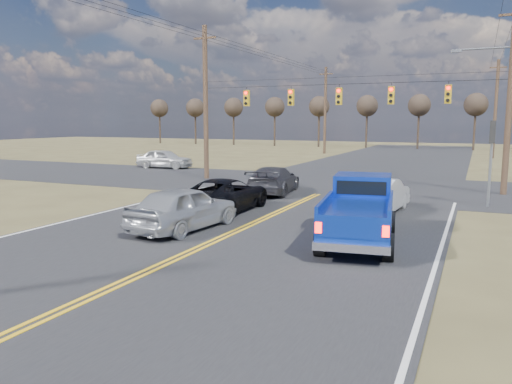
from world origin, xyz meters
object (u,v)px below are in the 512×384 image
at_px(white_car_queue, 380,195).
at_px(dgrey_car_queue, 273,180).
at_px(pickup_truck, 360,212).
at_px(silver_suv, 184,208).
at_px(black_suv, 225,194).
at_px(cross_car_west, 164,159).

bearing_deg(white_car_queue, dgrey_car_queue, -23.34).
distance_m(pickup_truck, silver_suv, 6.21).
bearing_deg(black_suv, dgrey_car_queue, -89.79).
bearing_deg(cross_car_west, silver_suv, -148.14).
xyz_separation_m(pickup_truck, dgrey_car_queue, (-6.62, 8.96, -0.28)).
bearing_deg(pickup_truck, silver_suv, 178.13).
xyz_separation_m(dgrey_car_queue, cross_car_west, (-13.51, 9.51, 0.05)).
xyz_separation_m(pickup_truck, black_suv, (-6.58, 3.31, -0.30)).
distance_m(black_suv, white_car_queue, 6.64).
height_order(pickup_truck, silver_suv, pickup_truck).
height_order(black_suv, cross_car_west, cross_car_west).
bearing_deg(cross_car_west, black_suv, -142.44).
relative_size(black_suv, dgrey_car_queue, 1.02).
bearing_deg(white_car_queue, black_suv, 25.19).
bearing_deg(pickup_truck, black_suv, 145.01).
relative_size(pickup_truck, dgrey_car_queue, 1.15).
distance_m(pickup_truck, black_suv, 7.38).
distance_m(pickup_truck, white_car_queue, 5.67).
distance_m(silver_suv, black_suv, 4.03).
relative_size(black_suv, white_car_queue, 1.13).
relative_size(silver_suv, black_suv, 0.92).
height_order(silver_suv, black_suv, silver_suv).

